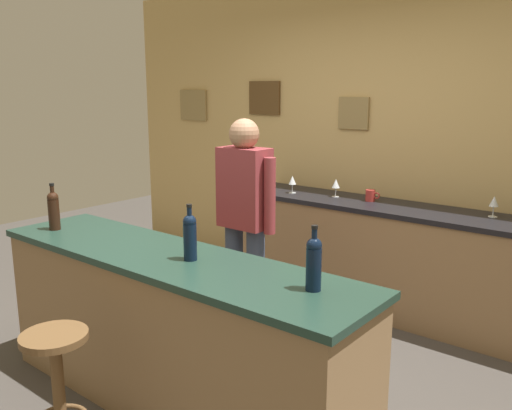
% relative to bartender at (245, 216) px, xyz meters
% --- Properties ---
extents(ground_plane, '(10.00, 10.00, 0.00)m').
position_rel_bartender_xyz_m(ground_plane, '(0.22, -0.51, -0.94)').
color(ground_plane, '#423D38').
extents(back_wall, '(6.00, 0.09, 2.80)m').
position_rel_bartender_xyz_m(back_wall, '(0.21, 1.52, 0.47)').
color(back_wall, tan).
rests_on(back_wall, ground_plane).
extents(bar_counter, '(2.45, 0.60, 0.92)m').
position_rel_bartender_xyz_m(bar_counter, '(0.22, -0.91, -0.47)').
color(bar_counter, olive).
rests_on(bar_counter, ground_plane).
extents(side_counter, '(2.88, 0.56, 0.90)m').
position_rel_bartender_xyz_m(side_counter, '(0.62, 1.14, -0.48)').
color(side_counter, olive).
rests_on(side_counter, ground_plane).
extents(bartender, '(0.52, 0.21, 1.62)m').
position_rel_bartender_xyz_m(bartender, '(0.00, 0.00, 0.00)').
color(bartender, '#384766').
rests_on(bartender, ground_plane).
extents(bar_stool, '(0.32, 0.32, 0.68)m').
position_rel_bartender_xyz_m(bar_stool, '(0.15, -1.58, -0.48)').
color(bar_stool, brown).
rests_on(bar_stool, ground_plane).
extents(wine_bottle_a, '(0.07, 0.07, 0.31)m').
position_rel_bartender_xyz_m(wine_bottle_a, '(-0.77, -1.01, 0.12)').
color(wine_bottle_a, black).
rests_on(wine_bottle_a, bar_counter).
extents(wine_bottle_b, '(0.07, 0.07, 0.31)m').
position_rel_bartender_xyz_m(wine_bottle_b, '(0.38, -0.90, 0.12)').
color(wine_bottle_b, black).
rests_on(wine_bottle_b, bar_counter).
extents(wine_bottle_c, '(0.07, 0.07, 0.31)m').
position_rel_bartender_xyz_m(wine_bottle_c, '(1.13, -0.85, 0.12)').
color(wine_bottle_c, black).
rests_on(wine_bottle_c, bar_counter).
extents(wine_glass_a, '(0.07, 0.07, 0.16)m').
position_rel_bartender_xyz_m(wine_glass_a, '(-0.34, 1.06, 0.07)').
color(wine_glass_a, silver).
rests_on(wine_glass_a, side_counter).
extents(wine_glass_b, '(0.07, 0.07, 0.16)m').
position_rel_bartender_xyz_m(wine_glass_b, '(0.05, 1.16, 0.07)').
color(wine_glass_b, silver).
rests_on(wine_glass_b, side_counter).
extents(wine_glass_c, '(0.07, 0.07, 0.16)m').
position_rel_bartender_xyz_m(wine_glass_c, '(1.32, 1.24, 0.07)').
color(wine_glass_c, silver).
rests_on(wine_glass_c, side_counter).
extents(coffee_mug, '(0.12, 0.08, 0.09)m').
position_rel_bartender_xyz_m(coffee_mug, '(0.37, 1.19, 0.01)').
color(coffee_mug, '#B2332D').
rests_on(coffee_mug, side_counter).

